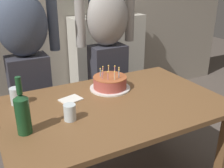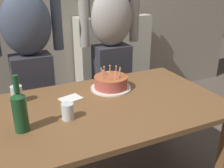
# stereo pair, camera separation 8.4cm
# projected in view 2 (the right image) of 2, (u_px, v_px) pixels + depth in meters

# --- Properties ---
(back_wall) EXTENTS (5.20, 0.10, 2.60)m
(back_wall) POSITION_uv_depth(u_px,v_px,m) (51.00, 0.00, 2.90)
(back_wall) COLOR #9E9384
(back_wall) RESTS_ON ground_plane
(dining_table) EXTENTS (1.50, 0.96, 0.74)m
(dining_table) POSITION_uv_depth(u_px,v_px,m) (113.00, 116.00, 1.86)
(dining_table) COLOR brown
(dining_table) RESTS_ON ground_plane
(birthday_cake) EXTENTS (0.31, 0.31, 0.17)m
(birthday_cake) POSITION_uv_depth(u_px,v_px,m) (111.00, 83.00, 2.03)
(birthday_cake) COLOR white
(birthday_cake) RESTS_ON dining_table
(water_glass_near) EXTENTS (0.08, 0.08, 0.12)m
(water_glass_near) POSITION_uv_depth(u_px,v_px,m) (17.00, 94.00, 1.81)
(water_glass_near) COLOR silver
(water_glass_near) RESTS_ON dining_table
(water_glass_far) EXTENTS (0.07, 0.07, 0.10)m
(water_glass_far) POSITION_uv_depth(u_px,v_px,m) (68.00, 111.00, 1.60)
(water_glass_far) COLOR silver
(water_glass_far) RESTS_ON dining_table
(wine_bottle) EXTENTS (0.08, 0.08, 0.33)m
(wine_bottle) POSITION_uv_depth(u_px,v_px,m) (20.00, 110.00, 1.45)
(wine_bottle) COLOR #194723
(wine_bottle) RESTS_ON dining_table
(napkin_stack) EXTENTS (0.17, 0.14, 0.01)m
(napkin_stack) POSITION_uv_depth(u_px,v_px,m) (71.00, 99.00, 1.88)
(napkin_stack) COLOR white
(napkin_stack) RESTS_ON dining_table
(person_man_bearded) EXTENTS (0.61, 0.27, 1.66)m
(person_man_bearded) POSITION_uv_depth(u_px,v_px,m) (30.00, 60.00, 2.28)
(person_man_bearded) COLOR #33333D
(person_man_bearded) RESTS_ON ground_plane
(person_woman_cardigan) EXTENTS (0.61, 0.27, 1.66)m
(person_woman_cardigan) POSITION_uv_depth(u_px,v_px,m) (112.00, 50.00, 2.59)
(person_woman_cardigan) COLOR #33333D
(person_woman_cardigan) RESTS_ON ground_plane
(shelf_cabinet) EXTENTS (0.87, 0.30, 1.41)m
(shelf_cabinet) POSITION_uv_depth(u_px,v_px,m) (113.00, 61.00, 3.25)
(shelf_cabinet) COLOR beige
(shelf_cabinet) RESTS_ON ground_plane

